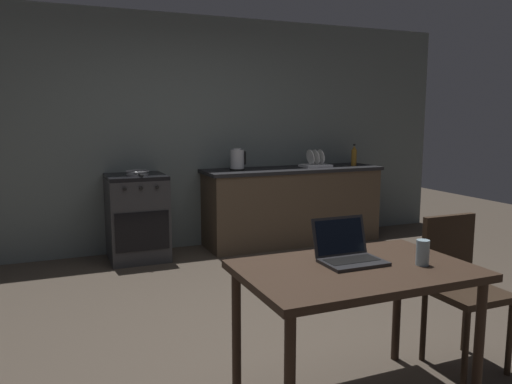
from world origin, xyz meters
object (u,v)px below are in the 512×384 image
(frying_pan, at_px, (138,173))
(drinking_glass, at_px, (423,253))
(chair, at_px, (459,280))
(bottle, at_px, (354,155))
(dining_table, at_px, (355,282))
(stove_oven, at_px, (137,217))
(laptop, at_px, (349,253))
(electric_kettle, at_px, (237,160))
(dish_rack, at_px, (315,163))

(frying_pan, relative_size, drinking_glass, 3.15)
(chair, height_order, bottle, bottle)
(dining_table, bearing_deg, stove_oven, 100.02)
(laptop, bearing_deg, drinking_glass, -21.18)
(stove_oven, bearing_deg, chair, -65.22)
(dining_table, distance_m, frying_pan, 3.26)
(laptop, relative_size, electric_kettle, 1.29)
(stove_oven, xyz_separation_m, bottle, (2.66, -0.05, 0.58))
(bottle, relative_size, frying_pan, 0.64)
(dining_table, xyz_separation_m, drinking_glass, (0.33, -0.11, 0.15))
(dining_table, xyz_separation_m, dish_rack, (1.58, 3.23, 0.28))
(laptop, bearing_deg, dish_rack, 73.95)
(stove_oven, height_order, bottle, bottle)
(drinking_glass, bearing_deg, stove_oven, 105.17)
(stove_oven, bearing_deg, drinking_glass, -74.83)
(dining_table, distance_m, electric_kettle, 3.30)
(bottle, xyz_separation_m, dish_rack, (-0.51, 0.05, -0.08))
(frying_pan, bearing_deg, dining_table, -80.21)
(electric_kettle, xyz_separation_m, dish_rack, (1.01, 0.00, -0.07))
(laptop, height_order, drinking_glass, laptop)
(laptop, distance_m, electric_kettle, 3.19)
(stove_oven, relative_size, frying_pan, 2.18)
(dining_table, height_order, bottle, bottle)
(chair, bearing_deg, bottle, 78.34)
(laptop, bearing_deg, frying_pan, 110.79)
(bottle, bearing_deg, dish_rack, 174.45)
(stove_oven, xyz_separation_m, dining_table, (0.57, -3.23, 0.22))
(stove_oven, height_order, dining_table, stove_oven)
(frying_pan, bearing_deg, bottle, -0.46)
(stove_oven, relative_size, bottle, 3.39)
(bottle, distance_m, drinking_glass, 3.73)
(stove_oven, distance_m, dining_table, 3.28)
(electric_kettle, bearing_deg, bottle, -1.88)
(chair, xyz_separation_m, dish_rack, (0.73, 3.08, 0.42))
(chair, xyz_separation_m, frying_pan, (-1.40, 3.05, 0.40))
(electric_kettle, distance_m, frying_pan, 1.13)
(frying_pan, bearing_deg, dish_rack, 0.78)
(drinking_glass, bearing_deg, chair, 26.34)
(electric_kettle, relative_size, dish_rack, 0.73)
(frying_pan, bearing_deg, chair, -65.31)
(frying_pan, bearing_deg, stove_oven, 123.95)
(electric_kettle, height_order, bottle, bottle)
(stove_oven, height_order, chair, chair)
(laptop, bearing_deg, dining_table, -88.83)
(dining_table, bearing_deg, electric_kettle, 79.99)
(laptop, bearing_deg, stove_oven, 111.02)
(chair, bearing_deg, dish_rack, 87.34)
(frying_pan, bearing_deg, electric_kettle, 1.48)
(stove_oven, height_order, frying_pan, frying_pan)
(dining_table, xyz_separation_m, chair, (0.85, 0.15, -0.14))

